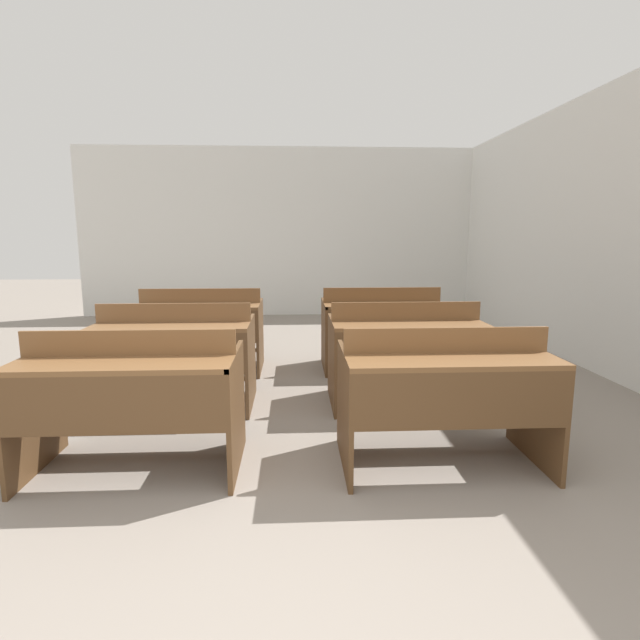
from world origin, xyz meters
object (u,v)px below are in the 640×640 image
at_px(bench_second_left, 176,351).
at_px(bench_third_right, 382,325).
at_px(bench_front_right, 444,392).
at_px(bench_third_left, 201,326).
at_px(bench_second_right, 405,349).
at_px(bench_front_left, 132,396).

height_order(bench_second_left, bench_third_right, same).
relative_size(bench_front_right, bench_third_left, 1.00).
bearing_deg(bench_second_right, bench_front_left, -149.29).
bearing_deg(bench_front_left, bench_front_right, -0.65).
relative_size(bench_front_left, bench_second_left, 1.00).
bearing_deg(bench_third_right, bench_front_right, -90.36).
distance_m(bench_second_left, bench_third_right, 2.19).
bearing_deg(bench_front_left, bench_second_left, 90.49).
bearing_deg(bench_second_right, bench_third_right, 89.92).
height_order(bench_front_left, bench_third_left, same).
bearing_deg(bench_second_left, bench_front_left, -89.51).
bearing_deg(bench_second_right, bench_second_left, 179.39).
height_order(bench_second_right, bench_third_right, same).
bearing_deg(bench_second_right, bench_front_right, -90.63).
bearing_deg(bench_front_left, bench_second_right, 30.71).
relative_size(bench_front_left, bench_second_right, 1.00).
relative_size(bench_front_left, bench_third_left, 1.00).
distance_m(bench_second_right, bench_third_left, 2.19).
relative_size(bench_front_right, bench_second_right, 1.00).
distance_m(bench_front_right, bench_second_left, 2.20).
relative_size(bench_front_left, bench_front_right, 1.00).
xyz_separation_m(bench_front_right, bench_third_right, (0.01, 2.27, 0.00)).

